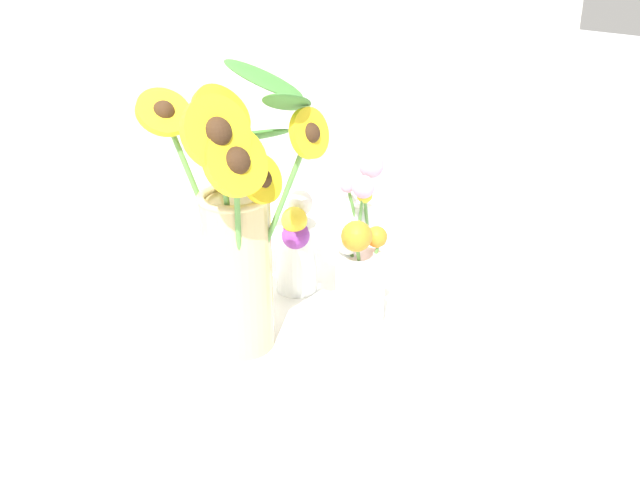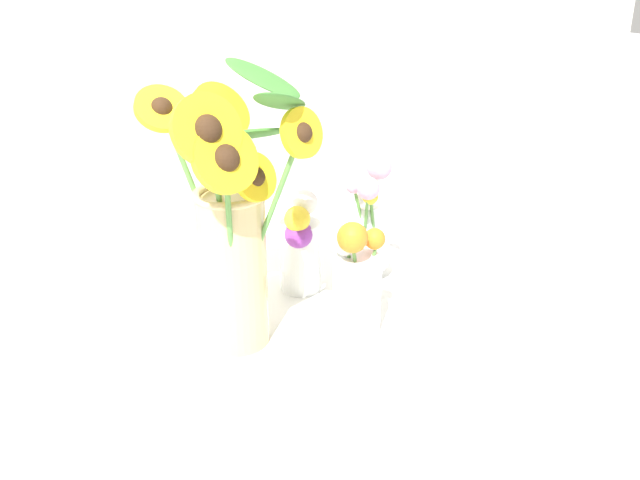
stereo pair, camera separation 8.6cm
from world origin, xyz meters
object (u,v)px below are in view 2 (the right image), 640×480
Objects in this scene: vase_small_back at (300,245)px; vase_small_center at (356,284)px; mason_jar_sunflowers at (233,229)px; vase_bulb_right at (367,234)px; serving_tray at (320,317)px.

vase_small_center is at bearing -98.94° from vase_small_back.
vase_small_center is (0.14, -0.09, -0.09)m from mason_jar_sunflowers.
mason_jar_sunflowers is 2.18× the size of vase_small_center.
mason_jar_sunflowers is 0.29m from vase_bulb_right.
vase_small_back is (0.02, 0.07, 0.09)m from serving_tray.
vase_bulb_right is 1.24× the size of vase_small_back.
serving_tray is at bearing 91.35° from vase_small_center.
serving_tray is at bearing -7.28° from mason_jar_sunflowers.
vase_bulb_right is (0.13, 0.04, 0.08)m from serving_tray.
serving_tray is 0.12m from vase_small_back.
vase_small_back is at bearing 81.06° from vase_small_center.
vase_bulb_right is (0.13, 0.11, 0.00)m from vase_small_center.
mason_jar_sunflowers is at bearing -161.53° from vase_small_back.
mason_jar_sunflowers is 0.19m from vase_small_back.
mason_jar_sunflowers reaches higher than vase_bulb_right.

